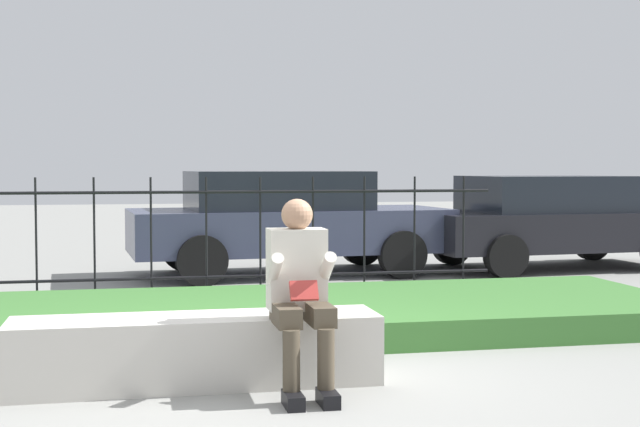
{
  "coord_description": "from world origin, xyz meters",
  "views": [
    {
      "loc": [
        -0.77,
        -6.01,
        1.48
      ],
      "look_at": [
        1.18,
        3.28,
        0.98
      ],
      "focal_mm": 50.0,
      "sensor_mm": 36.0,
      "label": 1
    }
  ],
  "objects_px": {
    "stone_bench": "(197,355)",
    "car_parked_right": "(550,220)",
    "person_seated_reader": "(300,287)",
    "car_parked_center": "(286,220)"
  },
  "relations": [
    {
      "from": "person_seated_reader",
      "to": "car_parked_right",
      "type": "distance_m",
      "value": 7.95
    },
    {
      "from": "stone_bench",
      "to": "car_parked_right",
      "type": "relative_size",
      "value": 0.61
    },
    {
      "from": "car_parked_center",
      "to": "stone_bench",
      "type": "bearing_deg",
      "value": -109.65
    },
    {
      "from": "person_seated_reader",
      "to": "stone_bench",
      "type": "bearing_deg",
      "value": 154.25
    },
    {
      "from": "stone_bench",
      "to": "person_seated_reader",
      "type": "relative_size",
      "value": 1.95
    },
    {
      "from": "car_parked_center",
      "to": "car_parked_right",
      "type": "relative_size",
      "value": 1.1
    },
    {
      "from": "stone_bench",
      "to": "person_seated_reader",
      "type": "height_order",
      "value": "person_seated_reader"
    },
    {
      "from": "car_parked_right",
      "to": "stone_bench",
      "type": "bearing_deg",
      "value": -137.2
    },
    {
      "from": "stone_bench",
      "to": "car_parked_right",
      "type": "distance_m",
      "value": 8.15
    },
    {
      "from": "stone_bench",
      "to": "car_parked_center",
      "type": "distance_m",
      "value": 6.25
    }
  ]
}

